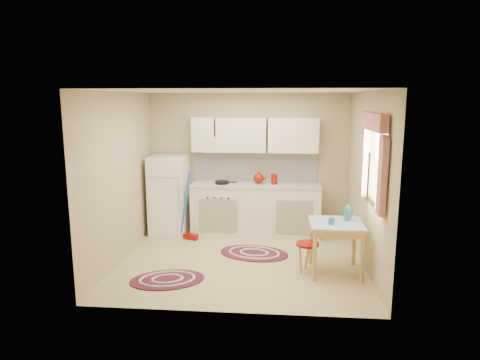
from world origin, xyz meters
name	(u,v)px	position (x,y,z in m)	size (l,w,h in m)	color
room_shell	(252,153)	(0.16, 0.24, 1.60)	(3.64, 3.60, 2.52)	tan
fridge	(169,195)	(-1.39, 1.25, 0.70)	(0.65, 0.60, 1.40)	white
broom	(190,206)	(-0.94, 0.90, 0.60)	(0.28, 0.12, 1.20)	blue
base_cabinets	(255,210)	(0.16, 1.30, 0.44)	(2.25, 0.60, 0.88)	silver
countertop	(256,185)	(0.16, 1.30, 0.90)	(2.27, 0.62, 0.04)	#AFACA6
frying_pan	(222,182)	(-0.44, 1.25, 0.94)	(0.24, 0.24, 0.05)	black
red_kettle	(259,178)	(0.21, 1.30, 1.02)	(0.20, 0.18, 0.20)	#870C04
red_canister	(274,180)	(0.48, 1.30, 1.00)	(0.11, 0.11, 0.16)	#870C04
table	(335,248)	(1.35, -0.33, 0.36)	(0.72, 0.72, 0.72)	tan
stool	(307,257)	(0.97, -0.33, 0.21)	(0.32, 0.32, 0.42)	#870C04
coffee_pot	(348,212)	(1.52, -0.21, 0.84)	(0.12, 0.11, 0.25)	#2C6987
mug	(332,221)	(1.27, -0.43, 0.77)	(0.09, 0.09, 0.10)	#2C6987
rug_center	(254,253)	(0.19, 0.30, 0.01)	(1.08, 0.72, 0.02)	maroon
rug_left	(167,280)	(-0.92, -0.80, 0.01)	(0.99, 0.66, 0.02)	maroon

